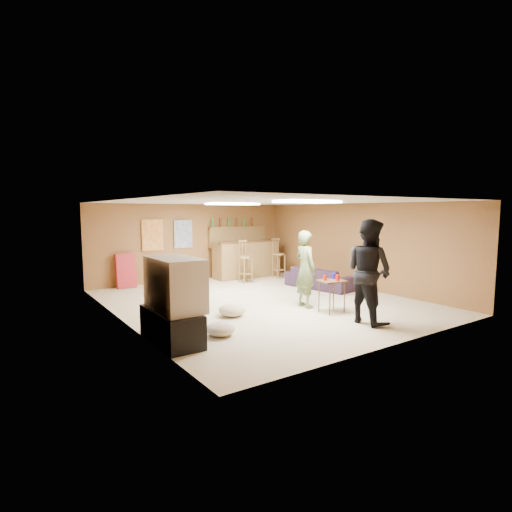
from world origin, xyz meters
TOP-DOWN VIEW (x-y plane):
  - ground at (0.00, 0.00)m, footprint 7.00×7.00m
  - ceiling at (0.00, 0.00)m, footprint 6.00×7.00m
  - wall_back at (0.00, 3.50)m, footprint 6.00×0.02m
  - wall_front at (0.00, -3.50)m, footprint 6.00×0.02m
  - wall_left at (-3.00, 0.00)m, footprint 0.02×7.00m
  - wall_right at (3.00, 0.00)m, footprint 0.02×7.00m
  - tv_stand at (-2.72, -1.50)m, footprint 0.55×1.30m
  - dvd_box at (-2.50, -1.50)m, footprint 0.35×0.50m
  - tv_body at (-2.65, -1.50)m, footprint 0.60×1.10m
  - tv_screen at (-2.34, -1.50)m, footprint 0.02×0.95m
  - bar_counter at (1.50, 2.95)m, footprint 2.00×0.60m
  - bar_lip at (1.50, 2.70)m, footprint 2.10×0.12m
  - bar_shelf at (1.50, 3.40)m, footprint 2.00×0.18m
  - bar_backing at (1.50, 3.42)m, footprint 2.00×0.14m
  - poster_left at (-1.20, 3.46)m, footprint 0.60×0.03m
  - poster_right at (-0.30, 3.46)m, footprint 0.55×0.03m
  - folding_chair_stack at (-2.00, 3.30)m, footprint 0.50×0.26m
  - ceiling_panel_front at (0.00, -1.50)m, footprint 1.20×0.60m
  - ceiling_panel_back at (0.00, 1.20)m, footprint 1.20×0.60m
  - person_olive at (0.48, -0.92)m, footprint 0.42×0.61m
  - person_black at (0.63, -2.45)m, footprint 0.73×0.92m
  - sofa at (2.16, 0.42)m, footprint 1.00×1.93m
  - tray_table at (0.60, -1.58)m, footprint 0.56×0.48m
  - cup_red_near at (0.48, -1.50)m, footprint 0.09×0.09m
  - cup_red_far at (0.66, -1.67)m, footprint 0.09×0.09m
  - cup_blue at (0.76, -1.46)m, footprint 0.09×0.09m
  - bar_stool_left at (1.01, 2.21)m, footprint 0.50×0.50m
  - bar_stool_right at (2.25, 2.30)m, footprint 0.44×0.44m
  - cushion_near_tv at (-1.16, -0.70)m, footprint 0.67×0.67m
  - cushion_mid at (-1.61, -0.06)m, footprint 0.53×0.53m
  - cushion_far at (-1.94, -1.63)m, footprint 0.59×0.59m
  - bottle_row at (1.30, 3.38)m, footprint 1.48×0.08m

SIDE VIEW (x-z plane):
  - ground at x=0.00m, z-range 0.00..0.00m
  - cushion_mid at x=-1.61m, z-range 0.00..0.19m
  - cushion_far at x=-1.94m, z-range 0.00..0.22m
  - cushion_near_tv at x=-1.16m, z-range 0.00..0.23m
  - dvd_box at x=-2.50m, z-range 0.11..0.19m
  - tv_stand at x=-2.72m, z-range 0.00..0.50m
  - sofa at x=2.16m, z-range 0.00..0.54m
  - tray_table at x=0.60m, z-range 0.00..0.65m
  - folding_chair_stack at x=-2.00m, z-range -0.01..0.91m
  - bar_stool_right at x=2.25m, z-range 0.00..1.08m
  - bar_counter at x=1.50m, z-range 0.00..1.10m
  - bar_stool_left at x=1.01m, z-range 0.00..1.25m
  - cup_red_near at x=0.48m, z-range 0.65..0.75m
  - cup_blue at x=0.76m, z-range 0.65..0.76m
  - cup_red_far at x=0.66m, z-range 0.65..0.76m
  - person_olive at x=0.48m, z-range 0.00..1.60m
  - tv_body at x=-2.65m, z-range 0.50..1.30m
  - tv_screen at x=-2.34m, z-range 0.57..1.23m
  - person_black at x=0.63m, z-range 0.00..1.86m
  - wall_back at x=0.00m, z-range 0.00..2.20m
  - wall_front at x=0.00m, z-range 0.00..2.20m
  - wall_left at x=-3.00m, z-range 0.00..2.20m
  - wall_right at x=3.00m, z-range 0.00..2.20m
  - bar_lip at x=1.50m, z-range 1.08..1.12m
  - bar_backing at x=1.50m, z-range 0.90..1.50m
  - poster_left at x=-1.20m, z-range 0.93..1.78m
  - poster_right at x=-0.30m, z-range 0.95..1.75m
  - bar_shelf at x=1.50m, z-range 1.48..1.52m
  - bottle_row at x=1.30m, z-range 1.52..1.78m
  - ceiling_panel_front at x=0.00m, z-range 2.15..2.19m
  - ceiling_panel_back at x=0.00m, z-range 2.15..2.19m
  - ceiling at x=0.00m, z-range 2.19..2.21m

